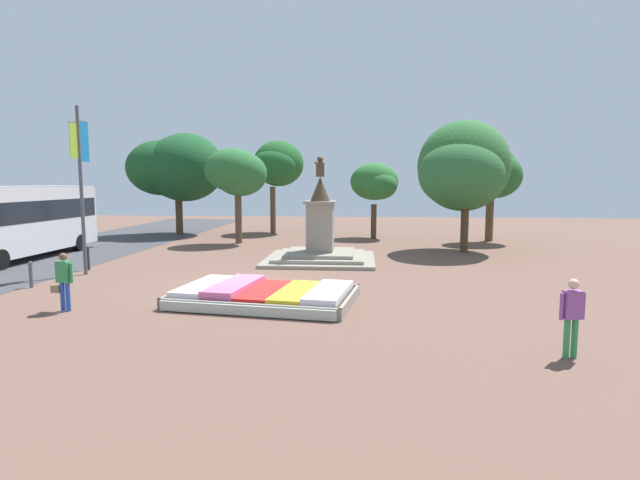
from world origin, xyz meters
The scene contains 15 objects.
ground_plane centered at (0.00, 0.00, 0.00)m, with size 74.13×74.13×0.00m, color brown.
flower_planter centered at (1.00, -2.32, 0.24)m, with size 5.93×4.18×0.58m.
statue_monument centered at (2.06, 6.19, 0.90)m, with size 5.16×5.16×4.96m.
banner_pole centered at (-7.21, 1.82, 3.76)m, with size 0.17×1.26×6.76m.
city_bus centered at (-12.50, 5.23, 2.04)m, with size 2.47×10.14×3.57m.
pedestrian_with_handbag centered at (-4.59, -3.82, 0.97)m, with size 0.73×0.26×1.72m.
pedestrian_near_planter centered at (8.54, -6.62, 1.00)m, with size 0.56×0.29×1.72m.
kerb_bollard_mid_a centered at (-7.74, -0.80, 0.50)m, with size 0.14×0.14×0.95m.
kerb_bollard_mid_b centered at (-7.64, 2.79, 0.54)m, with size 0.13×0.13×1.04m.
park_tree_far_left centered at (-3.61, 12.64, 4.36)m, with size 3.77×3.36×5.81m.
park_tree_behind_statue centered at (12.11, 14.76, 4.34)m, with size 3.56×3.28×5.94m.
park_tree_far_right centered at (9.38, 10.08, 4.46)m, with size 4.98×5.94×7.07m.
park_tree_street_side centered at (-2.27, 19.49, 5.05)m, with size 3.73×4.42×6.83m.
park_tree_mid_canopy centered at (-9.03, 17.66, 4.84)m, with size 6.77×6.21×7.27m.
park_tree_distant centered at (4.91, 16.48, 3.70)m, with size 3.23×3.40×5.05m.
Camera 1 is at (4.07, -17.41, 3.75)m, focal length 28.00 mm.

